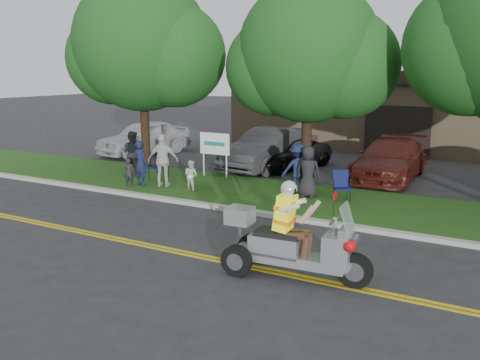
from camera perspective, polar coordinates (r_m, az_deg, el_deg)
The scene contains 23 objects.
ground at distance 12.36m, azimuth -7.41°, elevation -6.93°, with size 120.00×120.00×0.00m, color #28282B.
centerline_near at distance 11.92m, azimuth -9.07°, elevation -7.68°, with size 60.00×0.10×0.01m, color gold.
centerline_far at distance 12.04m, azimuth -8.60°, elevation -7.46°, with size 60.00×0.10×0.01m, color gold.
curb at distance 14.79m, azimuth -0.44°, elevation -3.35°, with size 60.00×0.25×0.12m, color #A8A89E.
grass_verge at distance 16.64m, azimuth 3.18°, elevation -1.62°, with size 60.00×4.00×0.10m, color #1C4612.
commercial_building at distance 28.85m, azimuth 19.01°, elevation 7.57°, with size 18.00×8.20×4.00m.
tree_left at distance 21.20m, azimuth -10.76°, elevation 14.24°, with size 6.62×5.40×7.78m.
tree_mid at distance 17.81m, azimuth 7.93°, elevation 13.42°, with size 5.88×4.80×7.05m.
business_sign at distance 18.98m, azimuth -2.85°, elevation 3.81°, with size 1.25×0.06×1.75m.
trike_scooter at distance 10.13m, azimuth 5.60°, elevation -7.14°, with size 2.99×1.03×1.96m.
lawn_chair_a at distance 18.75m, azimuth -8.90°, elevation 1.96°, with size 0.61×0.63×1.12m.
lawn_chair_b at distance 15.86m, azimuth 11.30°, elevation -0.41°, with size 0.68×0.68×0.92m.
spectator_adult_left at distance 17.86m, azimuth -11.12°, elevation 1.87°, with size 0.57×0.38×1.57m, color #151B3C.
spectator_adult_mid at distance 19.74m, azimuth -12.00°, elevation 2.97°, with size 0.82×0.64×1.68m, color black.
spectator_adult_right at distance 17.58m, azimuth -8.63°, elevation 2.20°, with size 1.06×0.44×1.81m, color silver.
spectator_chair_a at distance 16.48m, azimuth 6.55°, elevation 1.26°, with size 1.05×0.60×1.62m, color #182144.
spectator_chair_b at distance 16.07m, azimuth 7.65°, elevation 0.94°, with size 0.79×0.51×1.62m, color black.
child_left at distance 17.91m, azimuth -12.37°, elevation 0.86°, with size 0.35×0.23×0.97m, color black.
child_right at distance 17.02m, azimuth -5.53°, elevation 0.56°, with size 0.49×0.38×1.00m, color silver.
parked_car_far_left at distance 25.27m, azimuth -10.70°, elevation 4.73°, with size 1.94×4.83×1.65m, color #B5B7BC.
parked_car_left at distance 21.11m, azimuth 3.34°, elevation 3.53°, with size 1.78×5.11×1.68m, color #313133.
parked_car_mid at distance 21.38m, azimuth 4.97°, elevation 3.01°, with size 2.05×4.46×1.24m, color black.
parked_car_right at distance 19.93m, azimuth 16.48°, elevation 2.24°, with size 2.09×5.14×1.49m, color #4F1812.
Camera 1 is at (6.96, -9.38, 4.04)m, focal length 38.00 mm.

